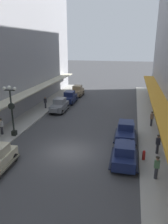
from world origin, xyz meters
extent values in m
plane|color=#424244|center=(0.00, 0.00, 0.00)|extent=(200.00, 200.00, 0.00)
cube|color=#A8A59E|center=(7.50, 0.00, 0.07)|extent=(3.00, 60.00, 0.15)
cube|color=#19234C|center=(4.74, 3.49, 0.74)|extent=(1.71, 3.91, 0.80)
cube|color=#19234C|center=(4.74, 3.74, 1.49)|extent=(1.45, 1.70, 0.70)
cube|color=#8C9EA8|center=(4.74, 3.74, 1.49)|extent=(1.37, 1.67, 0.42)
cube|color=#19234C|center=(4.74, 1.36, 0.79)|extent=(0.94, 0.36, 0.52)
cube|color=black|center=(5.69, 3.49, 0.42)|extent=(0.25, 3.51, 0.12)
cube|color=black|center=(3.79, 3.50, 0.42)|extent=(0.25, 3.51, 0.12)
cylinder|color=black|center=(5.55, 2.12, 0.34)|extent=(0.22, 0.68, 0.68)
cylinder|color=black|center=(3.93, 2.13, 0.34)|extent=(0.22, 0.68, 0.68)
cylinder|color=black|center=(5.56, 4.85, 0.34)|extent=(0.22, 0.68, 0.68)
cylinder|color=black|center=(3.94, 4.86, 0.34)|extent=(0.22, 0.68, 0.68)
cube|color=#6D6856|center=(-3.64, -3.91, 0.42)|extent=(0.37, 3.52, 0.12)
cylinder|color=black|center=(-3.83, -2.55, 0.34)|extent=(0.24, 0.69, 0.68)
cube|color=slate|center=(-4.63, 10.97, 0.74)|extent=(1.73, 3.91, 0.80)
cube|color=slate|center=(-4.64, 11.22, 1.49)|extent=(1.45, 1.71, 0.70)
cube|color=#8C9EA8|center=(-4.64, 11.22, 1.49)|extent=(1.38, 1.68, 0.42)
cube|color=slate|center=(-4.62, 8.84, 0.79)|extent=(0.94, 0.37, 0.52)
cube|color=#393A3D|center=(-3.69, 10.97, 0.42)|extent=(0.27, 3.51, 0.12)
cube|color=#393A3D|center=(-5.58, 10.96, 0.42)|extent=(0.27, 3.51, 0.12)
cylinder|color=black|center=(-3.82, 9.61, 0.34)|extent=(0.23, 0.68, 0.68)
cylinder|color=black|center=(-5.43, 9.59, 0.34)|extent=(0.23, 0.68, 0.68)
cylinder|color=black|center=(-3.84, 12.34, 0.34)|extent=(0.23, 0.68, 0.68)
cylinder|color=black|center=(-5.45, 12.32, 0.34)|extent=(0.23, 0.68, 0.68)
cube|color=#19234C|center=(-4.54, 15.52, 0.74)|extent=(1.73, 3.91, 0.80)
cube|color=#19234C|center=(-4.55, 15.77, 1.49)|extent=(1.45, 1.71, 0.70)
cube|color=#8C9EA8|center=(-4.55, 15.77, 1.49)|extent=(1.38, 1.68, 0.42)
cube|color=#19234C|center=(-4.53, 13.39, 0.79)|extent=(0.94, 0.37, 0.52)
cube|color=black|center=(-3.59, 15.53, 0.42)|extent=(0.26, 3.51, 0.12)
cube|color=black|center=(-5.49, 15.52, 0.42)|extent=(0.26, 3.51, 0.12)
cylinder|color=black|center=(-3.73, 14.16, 0.34)|extent=(0.22, 0.68, 0.68)
cylinder|color=black|center=(-5.34, 14.15, 0.34)|extent=(0.22, 0.68, 0.68)
cylinder|color=black|center=(-3.75, 16.89, 0.34)|extent=(0.22, 0.68, 0.68)
cylinder|color=black|center=(-5.36, 16.88, 0.34)|extent=(0.22, 0.68, 0.68)
cube|color=#997F5B|center=(-4.51, 20.54, 0.74)|extent=(1.73, 3.91, 0.80)
cube|color=#997F5B|center=(-4.51, 20.79, 1.49)|extent=(1.45, 1.71, 0.70)
cube|color=#8C9EA8|center=(-4.51, 20.79, 1.49)|extent=(1.38, 1.67, 0.42)
cube|color=#997F5B|center=(-4.53, 18.41, 0.79)|extent=(0.94, 0.37, 0.52)
cube|color=#4C3F2D|center=(-3.56, 20.53, 0.42)|extent=(0.26, 3.51, 0.12)
cube|color=#4C3F2D|center=(-5.46, 20.54, 0.42)|extent=(0.26, 3.51, 0.12)
cylinder|color=black|center=(-3.72, 19.17, 0.34)|extent=(0.22, 0.68, 0.68)
cylinder|color=black|center=(-5.33, 19.18, 0.34)|extent=(0.22, 0.68, 0.68)
cylinder|color=black|center=(-3.70, 21.90, 0.34)|extent=(0.22, 0.68, 0.68)
cylinder|color=black|center=(-5.31, 21.91, 0.34)|extent=(0.22, 0.68, 0.68)
cube|color=#19234C|center=(4.81, -0.96, 0.74)|extent=(1.75, 3.92, 0.80)
cube|color=#19234C|center=(4.81, -1.21, 1.49)|extent=(1.46, 1.72, 0.70)
cube|color=#8C9EA8|center=(4.81, -1.21, 1.49)|extent=(1.39, 1.68, 0.42)
cube|color=#19234C|center=(4.78, 1.17, 0.79)|extent=(0.94, 0.37, 0.52)
cube|color=black|center=(3.86, -0.97, 0.42)|extent=(0.29, 3.51, 0.12)
cube|color=black|center=(5.76, -0.94, 0.42)|extent=(0.29, 3.51, 0.12)
cylinder|color=black|center=(3.98, 0.40, 0.34)|extent=(0.23, 0.68, 0.68)
cylinder|color=black|center=(5.60, 0.42, 0.34)|extent=(0.23, 0.68, 0.68)
cylinder|color=black|center=(4.02, -2.33, 0.34)|extent=(0.23, 0.68, 0.68)
cylinder|color=black|center=(5.63, -2.31, 0.34)|extent=(0.23, 0.68, 0.68)
cube|color=black|center=(-6.40, 1.87, 0.40)|extent=(0.44, 0.44, 0.50)
cylinder|color=black|center=(-6.40, 1.87, 2.75)|extent=(0.16, 0.16, 4.20)
cube|color=black|center=(-6.40, 1.87, 4.85)|extent=(1.10, 0.10, 0.10)
sphere|color=white|center=(-6.95, 1.87, 5.03)|extent=(0.32, 0.32, 0.32)
sphere|color=white|center=(-5.85, 1.87, 5.03)|extent=(0.32, 0.32, 0.32)
sphere|color=white|center=(-6.40, 1.87, 5.13)|extent=(0.36, 0.36, 0.36)
cylinder|color=black|center=(-6.40, 1.87, 3.25)|extent=(0.64, 0.18, 0.64)
cylinder|color=silver|center=(-6.40, 1.97, 3.25)|extent=(0.56, 0.02, 0.56)
cylinder|color=#B21E19|center=(6.35, -0.22, 0.50)|extent=(0.24, 0.24, 0.70)
sphere|color=#B21E19|center=(6.35, -0.22, 0.87)|extent=(0.20, 0.20, 0.20)
cylinder|color=#2D2D33|center=(-7.76, 1.83, 0.57)|extent=(0.24, 0.24, 0.85)
cube|color=white|center=(-7.76, 1.83, 1.28)|extent=(0.36, 0.22, 0.56)
sphere|color=beige|center=(-7.76, 1.83, 1.68)|extent=(0.22, 0.22, 0.22)
cylinder|color=black|center=(-7.76, 1.83, 1.80)|extent=(0.28, 0.28, 0.04)
cylinder|color=#2D2D33|center=(7.47, 7.61, 0.57)|extent=(0.24, 0.24, 0.85)
cube|color=#8C6647|center=(7.47, 7.61, 1.28)|extent=(0.36, 0.22, 0.56)
sphere|color=tan|center=(7.47, 7.61, 1.68)|extent=(0.22, 0.22, 0.22)
cylinder|color=black|center=(7.47, 7.61, 1.80)|extent=(0.28, 0.28, 0.04)
cylinder|color=#2D2D33|center=(-6.94, 11.55, 0.57)|extent=(0.24, 0.24, 0.85)
cube|color=#26262D|center=(-6.94, 11.55, 1.28)|extent=(0.36, 0.22, 0.56)
sphere|color=#9E7051|center=(-6.94, 11.55, 1.68)|extent=(0.22, 0.22, 0.22)
cylinder|color=#2D2D33|center=(7.07, -2.70, 0.57)|extent=(0.24, 0.24, 0.85)
cube|color=#4C724C|center=(7.07, -2.70, 1.28)|extent=(0.36, 0.22, 0.56)
sphere|color=#9E7051|center=(7.07, -2.70, 1.68)|extent=(0.22, 0.22, 0.22)
cylinder|color=black|center=(7.07, -2.70, 1.80)|extent=(0.28, 0.28, 0.04)
cylinder|color=#2D2D33|center=(7.51, 1.08, 0.57)|extent=(0.24, 0.24, 0.85)
cube|color=#26262D|center=(7.51, 1.08, 1.28)|extent=(0.36, 0.22, 0.56)
sphere|color=brown|center=(7.51, 1.08, 1.68)|extent=(0.22, 0.22, 0.22)
cylinder|color=black|center=(7.51, 1.08, 1.80)|extent=(0.28, 0.28, 0.04)
camera|label=1|loc=(5.00, -16.39, 9.20)|focal=34.54mm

